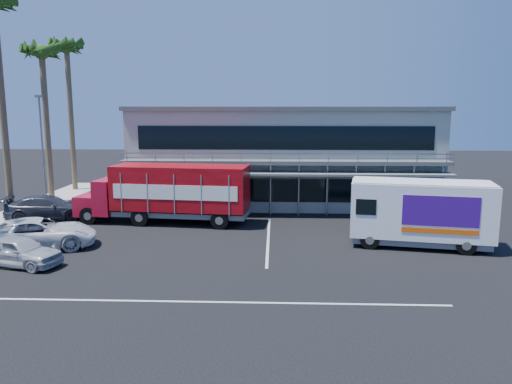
{
  "coord_description": "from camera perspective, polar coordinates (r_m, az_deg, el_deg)",
  "views": [
    {
      "loc": [
        2.36,
        -23.84,
        7.36
      ],
      "look_at": [
        1.23,
        5.26,
        2.3
      ],
      "focal_mm": 35.0,
      "sensor_mm": 36.0,
      "label": 1
    }
  ],
  "objects": [
    {
      "name": "red_truck",
      "position": [
        31.83,
        -9.89,
        0.06
      ],
      "size": [
        11.14,
        3.75,
        3.68
      ],
      "rotation": [
        0.0,
        0.0,
        -0.11
      ],
      "color": "#AF0E24",
      "rests_on": "ground"
    },
    {
      "name": "palm_e",
      "position": [
        40.73,
        -23.25,
        13.6
      ],
      "size": [
        2.8,
        2.8,
        12.25
      ],
      "color": "brown",
      "rests_on": "ground"
    },
    {
      "name": "parked_car_e",
      "position": [
        35.58,
        -22.53,
        -1.53
      ],
      "size": [
        4.93,
        2.62,
        1.6
      ],
      "primitive_type": "imported",
      "rotation": [
        0.0,
        0.0,
        1.73
      ],
      "color": "slate",
      "rests_on": "ground"
    },
    {
      "name": "ground",
      "position": [
        25.06,
        -3.31,
        -7.24
      ],
      "size": [
        120.0,
        120.0,
        0.0
      ],
      "primitive_type": "plane",
      "color": "black",
      "rests_on": "ground"
    },
    {
      "name": "parked_car_c",
      "position": [
        28.3,
        -23.63,
        -4.38
      ],
      "size": [
        6.35,
        4.38,
        1.61
      ],
      "primitive_type": "imported",
      "rotation": [
        0.0,
        0.0,
        1.89
      ],
      "color": "silver",
      "rests_on": "ground"
    },
    {
      "name": "parked_car_a",
      "position": [
        25.73,
        -25.48,
        -6.12
      ],
      "size": [
        4.4,
        2.64,
        1.4
      ],
      "primitive_type": "imported",
      "rotation": [
        0.0,
        0.0,
        1.31
      ],
      "color": "#B4B6BC",
      "rests_on": "ground"
    },
    {
      "name": "parked_car_d",
      "position": [
        35.4,
        -22.67,
        -1.64
      ],
      "size": [
        5.65,
        3.12,
        1.55
      ],
      "primitive_type": "imported",
      "rotation": [
        0.0,
        0.0,
        1.76
      ],
      "color": "#292D37",
      "rests_on": "ground"
    },
    {
      "name": "white_van",
      "position": [
        27.51,
        18.29,
        -2.2
      ],
      "size": [
        7.47,
        3.72,
        3.49
      ],
      "rotation": [
        0.0,
        0.0,
        -0.18
      ],
      "color": "white",
      "rests_on": "ground"
    },
    {
      "name": "palm_f",
      "position": [
        45.99,
        -20.79,
        14.36
      ],
      "size": [
        2.8,
        2.8,
        13.25
      ],
      "color": "brown",
      "rests_on": "ground"
    },
    {
      "name": "light_pole_far",
      "position": [
        38.68,
        -23.23,
        4.82
      ],
      "size": [
        0.5,
        0.25,
        8.09
      ],
      "color": "gray",
      "rests_on": "ground"
    },
    {
      "name": "building",
      "position": [
        38.96,
        3.15,
        4.38
      ],
      "size": [
        22.4,
        12.0,
        7.3
      ],
      "color": "#9DA194",
      "rests_on": "ground"
    }
  ]
}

